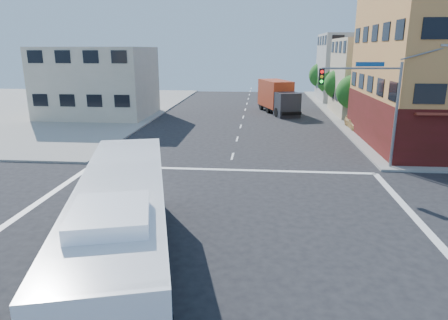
{
  "coord_description": "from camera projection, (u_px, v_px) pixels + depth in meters",
  "views": [
    {
      "loc": [
        2.0,
        -15.86,
        7.78
      ],
      "look_at": [
        0.17,
        4.13,
        2.18
      ],
      "focal_mm": 32.0,
      "sensor_mm": 36.0,
      "label": 1
    }
  ],
  "objects": [
    {
      "name": "street_tree_b",
      "position": [
        340.0,
        82.0,
        49.88
      ],
      "size": [
        3.8,
        3.8,
        5.79
      ],
      "color": "#321F12",
      "rests_on": "ground"
    },
    {
      "name": "street_tree_a",
      "position": [
        355.0,
        90.0,
        42.25
      ],
      "size": [
        3.6,
        3.6,
        5.53
      ],
      "color": "#321F12",
      "rests_on": "ground"
    },
    {
      "name": "box_truck",
      "position": [
        278.0,
        98.0,
        49.73
      ],
      "size": [
        5.14,
        9.18,
        3.97
      ],
      "rotation": [
        0.0,
        0.0,
        0.31
      ],
      "color": "#292A2F",
      "rests_on": "ground"
    },
    {
      "name": "building_east_near",
      "position": [
        388.0,
        77.0,
        47.37
      ],
      "size": [
        12.06,
        10.06,
        9.0
      ],
      "color": "tan",
      "rests_on": "ground"
    },
    {
      "name": "parked_car",
      "position": [
        357.0,
        122.0,
        39.93
      ],
      "size": [
        1.87,
        4.41,
        1.49
      ],
      "primitive_type": "imported",
      "rotation": [
        0.0,
        0.0,
        0.03
      ],
      "color": "tan",
      "rests_on": "ground"
    },
    {
      "name": "transit_bus",
      "position": [
        123.0,
        226.0,
        13.74
      ],
      "size": [
        6.13,
        13.4,
        3.89
      ],
      "rotation": [
        0.0,
        0.0,
        0.26
      ],
      "color": "black",
      "rests_on": "ground"
    },
    {
      "name": "street_tree_d",
      "position": [
        322.0,
        74.0,
        65.2
      ],
      "size": [
        4.0,
        4.0,
        6.03
      ],
      "color": "#321F12",
      "rests_on": "ground"
    },
    {
      "name": "street_tree_c",
      "position": [
        330.0,
        80.0,
        57.64
      ],
      "size": [
        3.4,
        3.4,
        5.29
      ],
      "color": "#321F12",
      "rests_on": "ground"
    },
    {
      "name": "signal_mast_ne",
      "position": [
        372.0,
        94.0,
        25.53
      ],
      "size": [
        7.91,
        1.13,
        8.07
      ],
      "color": "slate",
      "rests_on": "ground"
    },
    {
      "name": "building_east_far",
      "position": [
        360.0,
        68.0,
        60.67
      ],
      "size": [
        12.06,
        10.06,
        10.0
      ],
      "color": "#A6A7A1",
      "rests_on": "ground"
    },
    {
      "name": "building_west",
      "position": [
        98.0,
        82.0,
        46.66
      ],
      "size": [
        12.06,
        10.06,
        8.0
      ],
      "color": "beige",
      "rests_on": "ground"
    },
    {
      "name": "ground",
      "position": [
        211.0,
        233.0,
        17.48
      ],
      "size": [
        120.0,
        120.0,
        0.0
      ],
      "primitive_type": "plane",
      "color": "black",
      "rests_on": "ground"
    }
  ]
}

